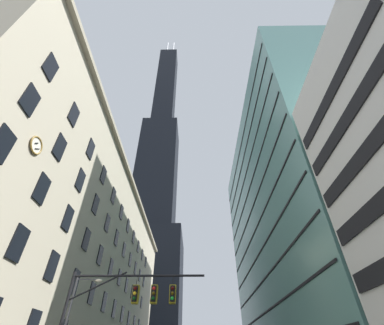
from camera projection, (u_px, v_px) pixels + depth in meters
name	position (u px, v px, depth m)	size (l,w,h in m)	color
station_building	(69.00, 264.00, 39.88)	(16.76, 67.28, 28.73)	#B2A88E
dark_skyscraper	(155.00, 198.00, 128.25)	(28.97, 28.97, 225.97)	black
glass_office_midrise	(300.00, 221.00, 46.00)	(17.38, 48.30, 44.65)	slate
traffic_signal_mast	(129.00, 303.00, 15.47)	(8.56, 0.63, 6.55)	black
street_lamppost	(71.00, 320.00, 19.58)	(2.20, 0.32, 7.56)	#47474C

